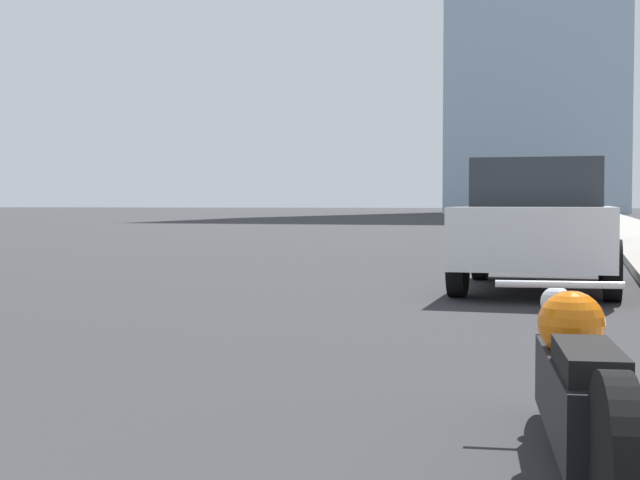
# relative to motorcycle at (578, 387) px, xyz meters

# --- Properties ---
(sidewalk) EXTENTS (2.42, 240.00, 0.15)m
(sidewalk) POSITION_rel_motorcycle_xyz_m (1.97, 36.44, -0.29)
(sidewalk) COLOR gray
(sidewalk) RESTS_ON ground_plane
(motorcycle) EXTENTS (0.62, 2.42, 0.74)m
(motorcycle) POSITION_rel_motorcycle_xyz_m (0.00, 0.00, 0.00)
(motorcycle) COLOR black
(motorcycle) RESTS_ON ground_plane
(parked_car_white) EXTENTS (1.96, 4.02, 1.67)m
(parked_car_white) POSITION_rel_motorcycle_xyz_m (-0.53, 8.06, 0.48)
(parked_car_white) COLOR silver
(parked_car_white) RESTS_ON ground_plane
(parked_car_blue) EXTENTS (2.09, 4.20, 1.75)m
(parked_car_blue) POSITION_rel_motorcycle_xyz_m (-0.50, 21.01, 0.52)
(parked_car_blue) COLOR #1E3899
(parked_car_blue) RESTS_ON ground_plane
(parked_car_red) EXTENTS (1.85, 4.01, 1.86)m
(parked_car_red) POSITION_rel_motorcycle_xyz_m (-0.56, 32.81, 0.55)
(parked_car_red) COLOR red
(parked_car_red) RESTS_ON ground_plane
(parked_car_silver) EXTENTS (2.08, 4.11, 1.72)m
(parked_car_silver) POSITION_rel_motorcycle_xyz_m (-0.42, 43.00, 0.50)
(parked_car_silver) COLOR #BCBCC1
(parked_car_silver) RESTS_ON ground_plane
(parked_car_black) EXTENTS (2.20, 4.59, 1.82)m
(parked_car_black) POSITION_rel_motorcycle_xyz_m (-0.60, 55.91, 0.54)
(parked_car_black) COLOR black
(parked_car_black) RESTS_ON ground_plane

